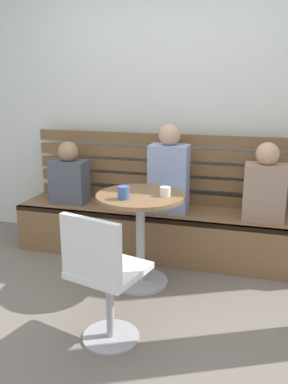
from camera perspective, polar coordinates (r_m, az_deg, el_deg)
The scene contains 11 objects.
ground at distance 2.80m, azimuth -3.47°, elevation -18.60°, with size 8.00×8.00×0.00m, color #70665B.
back_wall at distance 3.91m, azimuth 4.28°, elevation 13.68°, with size 5.20×0.10×2.90m, color silver.
booth_bench at distance 3.72m, azimuth 2.54°, elevation -5.75°, with size 2.70×0.52×0.44m.
booth_backrest at distance 3.79m, azimuth 3.47°, elevation 3.38°, with size 2.65×0.04×0.66m.
cafe_table at distance 3.11m, azimuth -0.52°, elevation -4.27°, with size 0.68×0.68×0.74m.
white_chair at distance 2.42m, azimuth -5.88°, elevation -11.69°, with size 0.49×0.49×0.85m.
person_adult at distance 3.53m, azimuth 3.58°, elevation 2.72°, with size 0.34×0.22×0.78m.
person_child_left at distance 3.88m, azimuth -10.60°, elevation 2.22°, with size 0.34×0.22×0.59m.
person_child_middle at distance 3.46m, azimuth 16.85°, elevation 0.79°, with size 0.34×0.22×0.66m.
cup_ceramic_white at distance 2.99m, azimuth 3.05°, elevation 0.09°, with size 0.08×0.08×0.07m, color white.
cup_mug_blue at distance 2.91m, azimuth -2.94°, elevation -0.10°, with size 0.08×0.08×0.10m, color #3D5B9E.
Camera 1 is at (0.78, -2.19, 1.56)m, focal length 37.42 mm.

